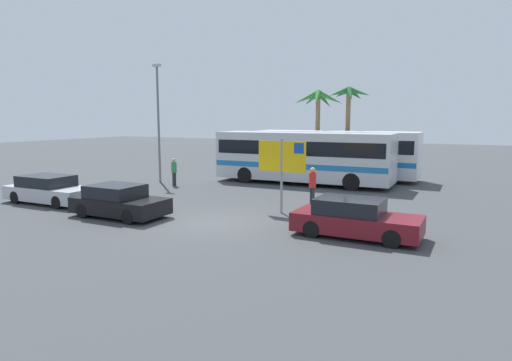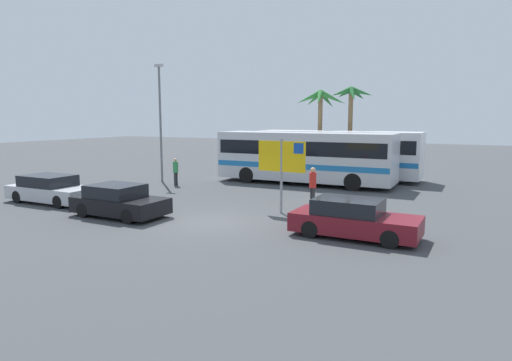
{
  "view_description": "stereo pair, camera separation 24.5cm",
  "coord_description": "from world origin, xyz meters",
  "px_view_note": "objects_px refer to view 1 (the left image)",
  "views": [
    {
      "loc": [
        9.22,
        -14.41,
        4.08
      ],
      "look_at": [
        0.57,
        3.06,
        1.3
      ],
      "focal_mm": 31.05,
      "sensor_mm": 36.0,
      "label": 1
    },
    {
      "loc": [
        9.44,
        -14.3,
        4.08
      ],
      "look_at": [
        0.57,
        3.06,
        1.3
      ],
      "focal_mm": 31.05,
      "sensor_mm": 36.0,
      "label": 2
    }
  ],
  "objects_px": {
    "car_black": "(119,202)",
    "ferry_sign": "(283,159)",
    "pedestrian_by_bus": "(174,170)",
    "bus_front_coach": "(303,155)",
    "bus_rear_coach": "(335,152)",
    "pedestrian_crossing_lot": "(312,183)",
    "car_silver": "(50,190)",
    "car_maroon": "(355,219)"
  },
  "relations": [
    {
      "from": "bus_front_coach",
      "to": "bus_rear_coach",
      "type": "distance_m",
      "value": 3.53
    },
    {
      "from": "bus_front_coach",
      "to": "ferry_sign",
      "type": "distance_m",
      "value": 8.68
    },
    {
      "from": "bus_front_coach",
      "to": "ferry_sign",
      "type": "height_order",
      "value": "ferry_sign"
    },
    {
      "from": "bus_front_coach",
      "to": "car_maroon",
      "type": "relative_size",
      "value": 2.52
    },
    {
      "from": "car_black",
      "to": "ferry_sign",
      "type": "bearing_deg",
      "value": 32.87
    },
    {
      "from": "pedestrian_crossing_lot",
      "to": "car_black",
      "type": "bearing_deg",
      "value": 170.31
    },
    {
      "from": "car_maroon",
      "to": "car_silver",
      "type": "height_order",
      "value": "same"
    },
    {
      "from": "bus_rear_coach",
      "to": "pedestrian_crossing_lot",
      "type": "bearing_deg",
      "value": -79.37
    },
    {
      "from": "car_silver",
      "to": "pedestrian_crossing_lot",
      "type": "bearing_deg",
      "value": 22.39
    },
    {
      "from": "bus_rear_coach",
      "to": "pedestrian_crossing_lot",
      "type": "distance_m",
      "value": 10.01
    },
    {
      "from": "ferry_sign",
      "to": "pedestrian_by_bus",
      "type": "distance_m",
      "value": 9.84
    },
    {
      "from": "car_black",
      "to": "pedestrian_by_bus",
      "type": "bearing_deg",
      "value": 111.87
    },
    {
      "from": "ferry_sign",
      "to": "pedestrian_crossing_lot",
      "type": "bearing_deg",
      "value": 73.74
    },
    {
      "from": "bus_front_coach",
      "to": "car_maroon",
      "type": "bearing_deg",
      "value": -61.27
    },
    {
      "from": "bus_rear_coach",
      "to": "pedestrian_by_bus",
      "type": "height_order",
      "value": "bus_rear_coach"
    },
    {
      "from": "bus_front_coach",
      "to": "car_maroon",
      "type": "distance_m",
      "value": 12.35
    },
    {
      "from": "car_maroon",
      "to": "pedestrian_by_bus",
      "type": "distance_m",
      "value": 14.15
    },
    {
      "from": "car_black",
      "to": "bus_front_coach",
      "type": "bearing_deg",
      "value": 74.03
    },
    {
      "from": "bus_front_coach",
      "to": "pedestrian_by_bus",
      "type": "distance_m",
      "value": 7.89
    },
    {
      "from": "ferry_sign",
      "to": "pedestrian_crossing_lot",
      "type": "distance_m",
      "value": 2.39
    },
    {
      "from": "ferry_sign",
      "to": "car_maroon",
      "type": "height_order",
      "value": "ferry_sign"
    },
    {
      "from": "bus_front_coach",
      "to": "bus_rear_coach",
      "type": "relative_size",
      "value": 1.0
    },
    {
      "from": "bus_front_coach",
      "to": "pedestrian_crossing_lot",
      "type": "xyz_separation_m",
      "value": [
        2.87,
        -6.45,
        -0.7
      ]
    },
    {
      "from": "ferry_sign",
      "to": "car_silver",
      "type": "distance_m",
      "value": 11.41
    },
    {
      "from": "bus_rear_coach",
      "to": "pedestrian_crossing_lot",
      "type": "relative_size",
      "value": 5.97
    },
    {
      "from": "bus_rear_coach",
      "to": "pedestrian_by_bus",
      "type": "bearing_deg",
      "value": -135.22
    },
    {
      "from": "bus_rear_coach",
      "to": "bus_front_coach",
      "type": "bearing_deg",
      "value": -106.96
    },
    {
      "from": "car_maroon",
      "to": "pedestrian_crossing_lot",
      "type": "xyz_separation_m",
      "value": [
        -3.04,
        4.34,
        0.45
      ]
    },
    {
      "from": "bus_rear_coach",
      "to": "car_black",
      "type": "xyz_separation_m",
      "value": [
        -4.63,
        -15.39,
        -1.15
      ]
    },
    {
      "from": "bus_front_coach",
      "to": "pedestrian_crossing_lot",
      "type": "relative_size",
      "value": 5.97
    },
    {
      "from": "bus_rear_coach",
      "to": "car_maroon",
      "type": "bearing_deg",
      "value": -70.97
    },
    {
      "from": "car_silver",
      "to": "pedestrian_crossing_lot",
      "type": "xyz_separation_m",
      "value": [
        11.6,
        4.79,
        0.45
      ]
    },
    {
      "from": "ferry_sign",
      "to": "car_silver",
      "type": "relative_size",
      "value": 0.7
    },
    {
      "from": "ferry_sign",
      "to": "car_black",
      "type": "distance_m",
      "value": 7.05
    },
    {
      "from": "bus_front_coach",
      "to": "bus_rear_coach",
      "type": "xyz_separation_m",
      "value": [
        1.03,
        3.37,
        0.0
      ]
    },
    {
      "from": "ferry_sign",
      "to": "pedestrian_crossing_lot",
      "type": "relative_size",
      "value": 1.75
    },
    {
      "from": "car_maroon",
      "to": "pedestrian_by_bus",
      "type": "height_order",
      "value": "pedestrian_by_bus"
    },
    {
      "from": "ferry_sign",
      "to": "car_maroon",
      "type": "relative_size",
      "value": 0.74
    },
    {
      "from": "ferry_sign",
      "to": "pedestrian_by_bus",
      "type": "relative_size",
      "value": 1.92
    },
    {
      "from": "bus_front_coach",
      "to": "pedestrian_crossing_lot",
      "type": "distance_m",
      "value": 7.09
    },
    {
      "from": "car_maroon",
      "to": "pedestrian_by_bus",
      "type": "xyz_separation_m",
      "value": [
        -12.53,
        6.56,
        0.34
      ]
    },
    {
      "from": "ferry_sign",
      "to": "bus_rear_coach",
      "type": "bearing_deg",
      "value": 98.74
    }
  ]
}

